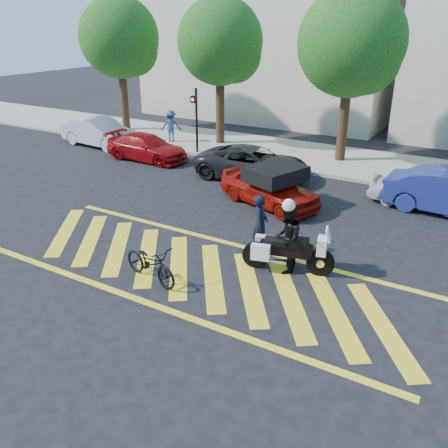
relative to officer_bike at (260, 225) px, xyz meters
The scene contains 18 objects.
ground 2.24m from the officer_bike, 117.50° to the right, with size 90.00×90.00×0.00m, color black.
sidewalk 10.25m from the officer_bike, 95.34° to the left, with size 60.00×5.00×0.15m, color #9E998E.
crosswalk 2.25m from the officer_bike, 118.44° to the right, with size 12.33×4.00×0.01m.
building_left 21.56m from the officer_bike, 115.03° to the left, with size 16.00×8.00×10.00m, color beige.
tree_far_left 17.70m from the officer_bike, 143.48° to the left, with size 4.40×4.40×7.41m.
tree_left 13.24m from the officer_bike, 125.58° to the left, with size 4.20×4.20×7.26m.
tree_center 11.10m from the officer_bike, 94.60° to the left, with size 4.60×4.60×7.56m.
signal_pole 10.92m from the officer_bike, 133.29° to the left, with size 0.28×0.43×3.20m.
officer_bike is the anchor object (origin of this frame).
bicycle 3.32m from the officer_bike, 120.90° to the right, with size 0.66×1.88×0.99m, color black.
police_motorcycle 1.28m from the officer_bike, 29.25° to the right, with size 2.40×1.10×1.08m.
officer_moto 1.22m from the officer_bike, 29.23° to the right, with size 0.91×0.71×1.87m, color black.
red_convertible 3.86m from the officer_bike, 111.86° to the left, with size 1.60×3.97×1.35m, color #930E06.
parked_far_left 14.46m from the officer_bike, 152.03° to the left, with size 1.56×4.48×1.47m, color #AEB0B6.
parked_left 10.78m from the officer_bike, 146.36° to the left, with size 1.68×4.13×1.20m, color #98090C.
parked_mid_left 6.84m from the officer_bike, 119.06° to the left, with size 2.21×4.80×1.33m, color black.
parked_mid_right 7.01m from the officer_bike, 62.70° to the left, with size 1.39×3.45×1.17m, color silver.
pedestrian_left 13.34m from the officer_bike, 137.33° to the left, with size 1.06×0.61×1.64m, color navy.
Camera 1 is at (6.30, -9.20, 6.22)m, focal length 38.00 mm.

